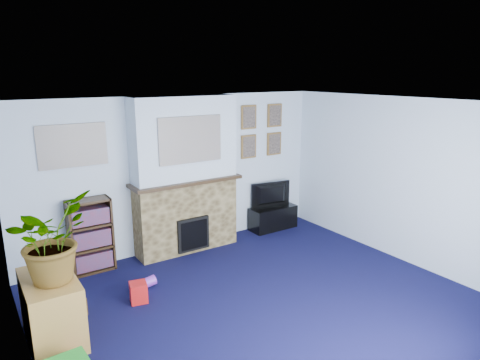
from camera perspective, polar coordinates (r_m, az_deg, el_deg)
floor at (r=5.38m, az=3.30°, el=-16.36°), size 5.00×4.50×0.01m
ceiling at (r=4.64m, az=3.72°, el=10.08°), size 5.00×4.50×0.01m
wall_back at (r=6.74m, az=-8.09°, el=0.91°), size 5.00×0.04×2.40m
wall_front at (r=3.50m, az=26.91°, el=-13.35°), size 5.00×0.04×2.40m
wall_left at (r=4.00m, az=-26.93°, el=-9.92°), size 0.04×4.50×2.40m
wall_right at (r=6.64m, az=21.00°, el=-0.11°), size 0.04×4.50×2.40m
chimney_breast at (r=6.57m, az=-7.31°, el=0.44°), size 1.72×0.50×2.40m
collage_main at (r=6.27m, az=-6.62°, el=5.36°), size 1.00×0.03×0.68m
collage_left at (r=6.13m, az=-21.42°, el=4.28°), size 0.90×0.03×0.58m
portrait_tl at (r=7.24m, az=1.16°, el=8.38°), size 0.30×0.03×0.40m
portrait_tr at (r=7.56m, az=4.63°, el=8.59°), size 0.30×0.03×0.40m
portrait_bl at (r=7.31m, az=1.14°, el=4.47°), size 0.30×0.03×0.40m
portrait_br at (r=7.63m, az=4.55°, el=4.85°), size 0.30×0.03×0.40m
tv_stand at (r=7.70m, az=4.40°, el=-4.87°), size 0.86×0.36×0.41m
television at (r=7.59m, az=4.36°, el=-1.99°), size 0.76×0.22×0.43m
bookshelf at (r=6.35m, az=-19.28°, el=-7.20°), size 0.58×0.28×1.05m
sideboard at (r=5.01m, az=-23.80°, el=-15.50°), size 0.50×0.90×0.70m
potted_plant at (r=4.65m, az=-24.05°, el=-7.16°), size 1.04×1.04×0.87m
mantel_clock at (r=6.48m, az=-7.93°, el=0.55°), size 0.10×0.06×0.14m
mantel_candle at (r=6.68m, az=-4.39°, el=1.15°), size 0.05×0.05×0.17m
mantel_teddy at (r=6.29m, az=-11.94°, el=-0.08°), size 0.12×0.12×0.12m
mantel_can at (r=6.87m, az=-1.56°, el=1.39°), size 0.07×0.07×0.13m
toy_ball at (r=4.64m, az=-21.12°, el=-21.53°), size 0.19×0.19×0.19m
toy_block at (r=5.54m, az=-13.37°, el=-14.47°), size 0.24×0.24×0.25m
toy_tube at (r=5.84m, az=-12.53°, el=-13.30°), size 0.29×0.13×0.17m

